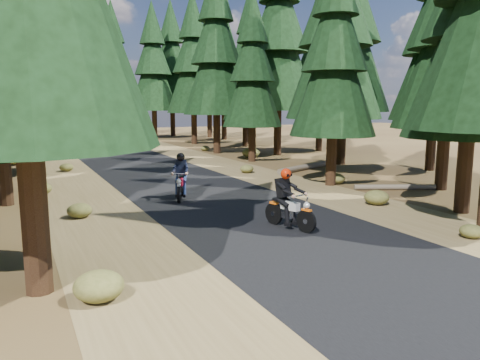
% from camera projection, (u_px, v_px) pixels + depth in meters
% --- Properties ---
extents(ground, '(120.00, 120.00, 0.00)m').
position_uv_depth(ground, '(261.00, 221.00, 14.82)').
color(ground, '#402C17').
rests_on(ground, ground).
extents(road, '(6.00, 100.00, 0.01)m').
position_uv_depth(road, '(203.00, 194.00, 19.26)').
color(road, black).
rests_on(road, ground).
extents(shoulder_l, '(3.20, 100.00, 0.01)m').
position_uv_depth(shoulder_l, '(87.00, 204.00, 17.27)').
color(shoulder_l, brown).
rests_on(shoulder_l, ground).
extents(shoulder_r, '(3.20, 100.00, 0.01)m').
position_uv_depth(shoulder_r, '(297.00, 186.00, 21.24)').
color(shoulder_r, brown).
rests_on(shoulder_r, ground).
extents(pine_forest, '(34.59, 55.08, 16.32)m').
position_uv_depth(pine_forest, '(116.00, 42.00, 32.23)').
color(pine_forest, black).
rests_on(pine_forest, ground).
extents(log_near, '(5.24, 2.63, 0.32)m').
position_uv_depth(log_near, '(308.00, 167.00, 26.57)').
color(log_near, '#4C4233').
rests_on(log_near, ground).
extents(log_far, '(3.31, 1.66, 0.24)m').
position_uv_depth(log_far, '(395.00, 187.00, 20.18)').
color(log_far, '#4C4233').
rests_on(log_far, ground).
extents(understory_shrubs, '(15.69, 31.89, 0.71)m').
position_uv_depth(understory_shrubs, '(198.00, 177.00, 22.06)').
color(understory_shrubs, '#474C1E').
rests_on(understory_shrubs, ground).
extents(rider_lead, '(1.11, 2.08, 1.78)m').
position_uv_depth(rider_lead, '(290.00, 209.00, 13.83)').
color(rider_lead, beige).
rests_on(rider_lead, road).
extents(rider_follow, '(1.38, 2.08, 1.79)m').
position_uv_depth(rider_follow, '(181.00, 184.00, 18.07)').
color(rider_follow, maroon).
rests_on(rider_follow, road).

